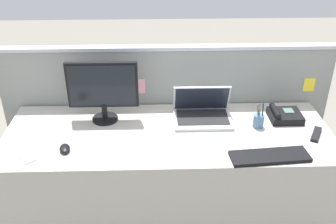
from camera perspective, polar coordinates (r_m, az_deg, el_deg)
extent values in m
plane|color=slate|center=(2.91, 0.03, -14.77)|extent=(10.00, 10.00, 0.00)
cube|color=#ADA89E|center=(2.67, 0.03, -9.36)|extent=(2.07, 0.75, 0.70)
cube|color=gray|center=(2.90, -0.22, -1.13)|extent=(2.33, 0.06, 1.10)
cube|color=#B7BAC1|center=(2.66, -0.25, 9.35)|extent=(2.33, 0.07, 0.02)
cube|color=#66ADD1|center=(2.87, -12.85, 0.27)|extent=(0.09, 0.01, 0.09)
cube|color=pink|center=(2.74, -4.13, 3.72)|extent=(0.07, 0.01, 0.11)
cube|color=yellow|center=(2.94, 19.86, 3.75)|extent=(0.08, 0.01, 0.10)
cylinder|color=black|center=(2.63, -9.13, -0.97)|extent=(0.17, 0.17, 0.02)
cylinder|color=black|center=(2.61, -9.23, 0.11)|extent=(0.04, 0.04, 0.10)
cube|color=black|center=(2.53, -9.53, 3.94)|extent=(0.45, 0.03, 0.31)
cube|color=black|center=(2.52, -9.58, 3.79)|extent=(0.42, 0.01, 0.28)
cube|color=#B2B5BC|center=(2.60, 5.06, -1.07)|extent=(0.38, 0.28, 0.02)
cube|color=black|center=(2.60, 5.04, -0.75)|extent=(0.34, 0.21, 0.00)
cube|color=#B2B5BC|center=(2.64, 4.91, 2.07)|extent=(0.38, 0.08, 0.20)
cube|color=black|center=(2.63, 4.93, 1.93)|extent=(0.35, 0.07, 0.18)
cube|color=black|center=(2.71, 16.69, -0.55)|extent=(0.21, 0.19, 0.05)
cube|color=#4C6B5B|center=(2.73, 17.14, 0.18)|extent=(0.06, 0.07, 0.01)
cylinder|color=black|center=(2.67, 15.34, 0.21)|extent=(0.04, 0.17, 0.04)
cube|color=black|center=(2.31, 14.60, -6.28)|extent=(0.46, 0.18, 0.02)
ellipsoid|color=black|center=(2.37, -14.82, -5.17)|extent=(0.08, 0.11, 0.03)
cylinder|color=#4C7093|center=(2.57, 13.05, -1.27)|extent=(0.07, 0.07, 0.09)
cylinder|color=black|center=(2.53, 13.62, -0.14)|extent=(0.02, 0.03, 0.15)
cylinder|color=red|center=(2.54, 12.97, -0.21)|extent=(0.03, 0.01, 0.13)
cylinder|color=#238438|center=(2.54, 13.03, -0.34)|extent=(0.01, 0.03, 0.12)
cylinder|color=blue|center=(2.54, 13.18, -0.07)|extent=(0.02, 0.03, 0.14)
cube|color=silver|center=(2.39, -19.97, -6.19)|extent=(0.13, 0.14, 0.01)
cube|color=black|center=(2.60, 20.78, -3.05)|extent=(0.12, 0.17, 0.02)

